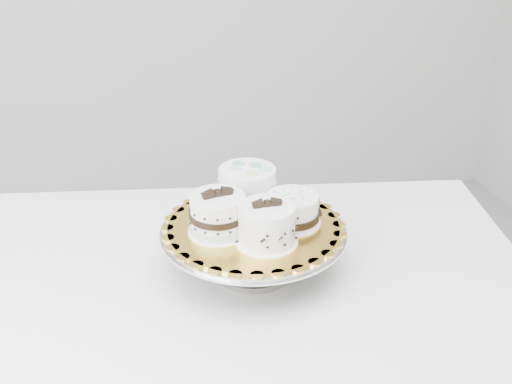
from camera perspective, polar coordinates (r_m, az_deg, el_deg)
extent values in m
cube|color=white|center=(1.25, -1.15, -7.97)|extent=(1.24, 0.95, 0.04)
cube|color=white|center=(1.79, -18.44, -12.10)|extent=(0.06, 0.06, 0.71)
cube|color=white|center=(1.82, 14.99, -10.93)|extent=(0.06, 0.06, 0.71)
cylinder|color=gray|center=(1.24, -0.22, -6.70)|extent=(0.16, 0.16, 0.01)
cylinder|color=gray|center=(1.22, -0.22, -5.28)|extent=(0.10, 0.10, 0.08)
cylinder|color=silver|center=(1.20, -0.23, -3.38)|extent=(0.34, 0.34, 0.01)
cylinder|color=silver|center=(1.20, -0.23, -3.49)|extent=(0.35, 0.35, 0.00)
cylinder|color=gold|center=(1.20, -0.23, -3.09)|extent=(0.32, 0.32, 0.00)
cylinder|color=white|center=(1.14, 0.95, -4.43)|extent=(0.11, 0.11, 0.00)
cylinder|color=white|center=(1.12, 0.96, -2.84)|extent=(0.10, 0.10, 0.07)
cylinder|color=white|center=(1.18, -3.36, -3.47)|extent=(0.11, 0.11, 0.00)
cylinder|color=white|center=(1.16, -3.40, -1.91)|extent=(0.11, 0.11, 0.07)
cylinder|color=#A8CED4|center=(1.17, -3.37, -3.03)|extent=(0.10, 0.10, 0.02)
cylinder|color=black|center=(1.16, -3.40, -1.91)|extent=(0.11, 0.11, 0.01)
cylinder|color=white|center=(1.26, -0.77, -1.21)|extent=(0.12, 0.12, 0.00)
cylinder|color=white|center=(1.24, -0.78, 0.43)|extent=(0.11, 0.11, 0.08)
cylinder|color=white|center=(1.20, 3.18, -2.66)|extent=(0.11, 0.11, 0.00)
cylinder|color=white|center=(1.19, 3.21, -1.49)|extent=(0.10, 0.10, 0.05)
cylinder|color=black|center=(1.20, 3.20, -2.02)|extent=(0.10, 0.10, 0.01)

